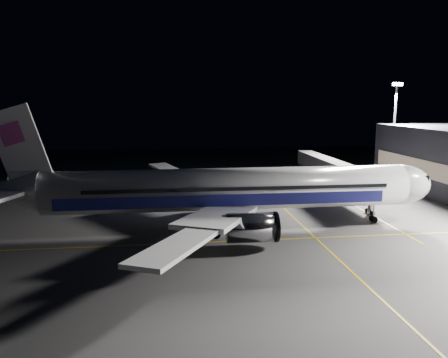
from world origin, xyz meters
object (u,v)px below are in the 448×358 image
Objects in this scene: floodlight_mast_north at (394,122)px; safety_cone_b at (211,212)px; safety_cone_a at (266,216)px; jet_bridge at (336,170)px; safety_cone_c at (179,204)px; baggage_tug at (157,193)px; airliner at (222,190)px.

floodlight_mast_north reaches higher than safety_cone_b.
floodlight_mast_north is at bearing 39.46° from safety_cone_a.
safety_cone_c is at bearing -170.65° from jet_bridge.
safety_cone_a is at bearing -138.70° from jet_bridge.
safety_cone_b is at bearing -52.74° from safety_cone_c.
safety_cone_c is at bearing -52.17° from baggage_tug.
floodlight_mast_north is at bearing 37.91° from airliner.
safety_cone_a is at bearing -22.51° from safety_cone_b.
safety_cone_a is 8.54m from safety_cone_b.
baggage_tug is (-50.16, -11.94, -11.53)m from floodlight_mast_north.
floodlight_mast_north reaches higher than airliner.
baggage_tug is at bearing -166.61° from floodlight_mast_north.
safety_cone_c is (-4.63, 6.09, 0.04)m from safety_cone_b.
airliner reaches higher than safety_cone_a.
safety_cone_c reaches higher than safety_cone_b.
jet_bridge reaches higher than baggage_tug.
safety_cone_b is 7.65m from safety_cone_c.
jet_bridge is 24.06m from floodlight_mast_north.
airliner reaches higher than baggage_tug.
jet_bridge is 26.56m from safety_cone_b.
floodlight_mast_north is at bearing 30.55° from safety_cone_b.
jet_bridge is 12.38× the size of baggage_tug.
baggage_tug is (-32.16, 1.99, -3.74)m from jet_bridge.
safety_cone_b is (8.28, -12.78, -0.56)m from baggage_tug.
jet_bridge is 29.22m from safety_cone_c.
airliner is 52.56m from floodlight_mast_north.
safety_cone_a is at bearing -36.78° from safety_cone_c.
safety_cone_b is at bearing -47.82° from baggage_tug.
baggage_tug is (-9.09, 20.05, -4.33)m from airliner.
safety_cone_a is 15.63m from safety_cone_c.
airliner is 104.91× the size of safety_cone_a.
safety_cone_b is at bearing 96.35° from airliner.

